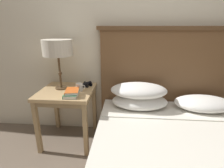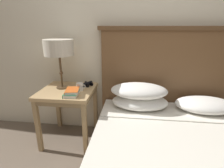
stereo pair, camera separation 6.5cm
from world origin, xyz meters
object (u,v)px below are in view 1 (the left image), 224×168
(bed, at_px, (180,154))
(book_stacked_on_top, at_px, (72,91))
(table_lamp, at_px, (58,49))
(book_on_nightstand, at_px, (71,94))
(nightstand, at_px, (67,97))
(coffee_mug, at_px, (80,87))
(binoculars_pair, at_px, (86,84))

(bed, bearing_deg, book_stacked_on_top, 160.23)
(book_stacked_on_top, bearing_deg, table_lamp, 132.89)
(bed, distance_m, book_on_nightstand, 1.14)
(nightstand, distance_m, coffee_mug, 0.20)
(bed, height_order, book_on_nightstand, bed)
(nightstand, xyz_separation_m, book_stacked_on_top, (0.11, -0.16, 0.13))
(book_on_nightstand, distance_m, book_stacked_on_top, 0.03)
(nightstand, height_order, bed, bed)
(nightstand, height_order, table_lamp, table_lamp)
(nightstand, distance_m, book_on_nightstand, 0.22)
(binoculars_pair, relative_size, coffee_mug, 1.54)
(table_lamp, distance_m, book_stacked_on_top, 0.48)
(table_lamp, distance_m, book_on_nightstand, 0.51)
(bed, relative_size, book_on_nightstand, 8.72)
(nightstand, bearing_deg, bed, -24.82)
(table_lamp, bearing_deg, coffee_mug, -14.98)
(nightstand, distance_m, binoculars_pair, 0.26)
(book_on_nightstand, relative_size, binoculars_pair, 1.31)
(bed, bearing_deg, binoculars_pair, 144.59)
(nightstand, relative_size, book_stacked_on_top, 3.10)
(book_stacked_on_top, bearing_deg, bed, -19.77)
(book_on_nightstand, xyz_separation_m, binoculars_pair, (0.08, 0.31, 0.01))
(nightstand, bearing_deg, binoculars_pair, 38.90)
(binoculars_pair, distance_m, coffee_mug, 0.17)
(nightstand, distance_m, table_lamp, 0.54)
(book_stacked_on_top, bearing_deg, coffee_mug, 74.37)
(nightstand, height_order, binoculars_pair, binoculars_pair)
(table_lamp, relative_size, book_on_nightstand, 2.61)
(bed, bearing_deg, nightstand, 155.18)
(nightstand, height_order, coffee_mug, coffee_mug)
(coffee_mug, bearing_deg, bed, -27.51)
(binoculars_pair, bearing_deg, bed, -35.41)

